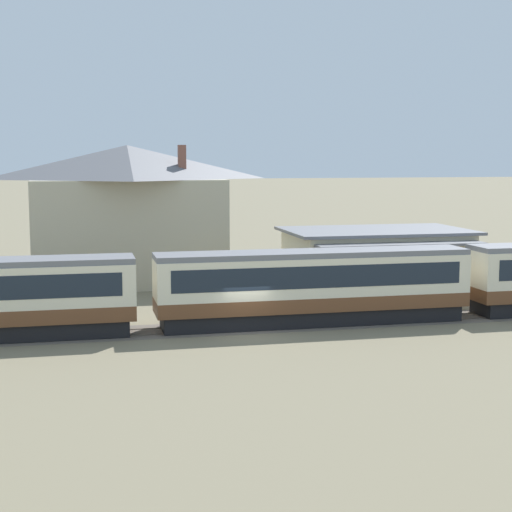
# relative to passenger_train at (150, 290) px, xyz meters

# --- Properties ---
(ground_plane) EXTENTS (600.00, 600.00, 0.00)m
(ground_plane) POSITION_rel_passenger_train_xyz_m (5.04, -1.40, -2.31)
(ground_plane) COLOR #7A7056
(passenger_train) EXTENTS (74.75, 2.92, 4.18)m
(passenger_train) POSITION_rel_passenger_train_xyz_m (0.00, 0.00, 0.00)
(passenger_train) COLOR brown
(passenger_train) RESTS_ON ground_plane
(railway_track) EXTENTS (128.38, 3.60, 0.04)m
(railway_track) POSITION_rel_passenger_train_xyz_m (1.10, 0.00, -2.31)
(railway_track) COLOR #665B51
(railway_track) RESTS_ON ground_plane
(station_building) EXTENTS (12.69, 9.10, 4.40)m
(station_building) POSITION_rel_passenger_train_xyz_m (16.55, 9.24, -0.09)
(station_building) COLOR beige
(station_building) RESTS_ON ground_plane
(station_house_grey_roof) EXTENTS (14.81, 9.35, 10.26)m
(station_house_grey_roof) POSITION_rel_passenger_train_xyz_m (0.01, 17.20, 2.97)
(station_house_grey_roof) COLOR #BCB293
(station_house_grey_roof) RESTS_ON ground_plane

